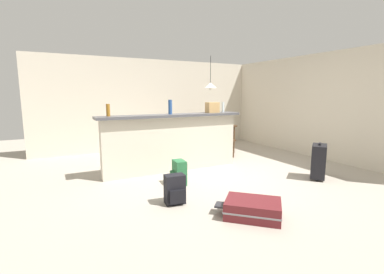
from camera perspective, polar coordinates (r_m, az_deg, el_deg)
name	(u,v)px	position (r m, az deg, el deg)	size (l,w,h in m)	color
ground_plane	(211,175)	(5.39, 3.98, -7.91)	(13.00, 13.00, 0.05)	#ADA393
wall_back	(156,104)	(7.93, -7.56, 6.82)	(6.60, 0.10, 2.50)	beige
wall_right	(309,106)	(7.43, 23.43, 6.02)	(0.10, 6.00, 2.50)	beige
partition_half_wall	(173,144)	(5.46, -3.99, -1.48)	(2.80, 0.20, 1.10)	beige
bar_countertop	(173,115)	(5.39, -4.05, 4.54)	(2.96, 0.40, 0.05)	#4C4C51
bottle_amber	(108,110)	(5.08, -17.21, 5.42)	(0.07, 0.07, 0.22)	#9E661E
bottle_blue	(170,107)	(5.38, -4.60, 6.30)	(0.07, 0.07, 0.28)	#284C89
bottle_clear	(223,107)	(5.98, 6.51, 6.24)	(0.06, 0.06, 0.22)	silver
grocery_bag	(212,107)	(5.82, 4.29, 6.20)	(0.26, 0.18, 0.22)	tan
dining_table	(211,128)	(7.17, 4.04, 1.81)	(1.10, 0.80, 0.74)	#4C331E
dining_chair_near_partition	(222,136)	(6.74, 6.38, 0.19)	(0.44, 0.44, 0.93)	#4C331E
dining_chair_far_side	(204,131)	(7.71, 2.57, 1.34)	(0.40, 0.40, 0.93)	#4C331E
pendant_lamp	(210,85)	(7.11, 3.87, 10.77)	(0.34, 0.34, 0.85)	black
suitcase_flat_maroon	(253,209)	(3.63, 12.59, -14.46)	(0.84, 0.83, 0.22)	maroon
suitcase_upright_black	(319,161)	(5.50, 25.03, -4.59)	(0.50, 0.46, 0.67)	black
backpack_black	(175,190)	(3.92, -3.60, -11.00)	(0.30, 0.27, 0.42)	black
backpack_green	(179,173)	(4.71, -2.76, -7.54)	(0.27, 0.30, 0.42)	#286B3D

